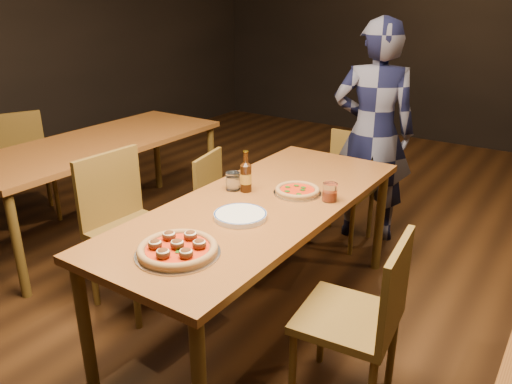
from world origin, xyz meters
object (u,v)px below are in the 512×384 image
Objects in this scene: beer_bottle at (246,177)px; amber_glass at (330,192)px; chair_main_e at (347,317)px; water_glass at (233,181)px; table_left at (98,150)px; chair_end at (342,188)px; diner at (373,133)px; pizza_meatball at (178,249)px; chair_nbr_left at (25,167)px; plate_stack at (240,216)px; chair_main_sw at (232,209)px; pizza_margherita at (297,191)px; table_main at (261,213)px; chair_main_nw at (136,231)px.

amber_glass is at bearing 16.94° from beer_bottle.
chair_main_e is at bearing -24.55° from beer_bottle.
table_left is at bearing 170.51° from water_glass.
chair_end is 0.47m from diner.
water_glass reaches higher than pizza_meatball.
chair_main_e is 2.44× the size of pizza_meatball.
diner is at bearing -38.55° from chair_nbr_left.
plate_stack is at bearing -73.95° from chair_nbr_left.
chair_main_sw is 0.96m from amber_glass.
chair_end is at bearing 81.43° from water_glass.
amber_glass is at bearing 1.35° from pizza_margherita.
table_main is 1.22m from chair_end.
chair_main_e is 0.71m from amber_glass.
amber_glass is (0.27, 0.90, 0.02)m from pizza_meatball.
chair_end is at bearing 93.63° from plate_stack.
chair_nbr_left is (-1.88, -0.36, 0.05)m from chair_main_sw.
chair_nbr_left is 0.55× the size of diner.
chair_main_e is 0.81m from pizza_margherita.
chair_end reaches higher than water_glass.
water_glass is (1.47, -0.25, 0.12)m from table_left.
table_main is 0.39m from amber_glass.
diner is at bearing 88.92° from pizza_meatball.
water_glass is 0.55m from amber_glass.
pizza_meatball is at bearing -29.77° from table_left.
pizza_meatball is at bearing -90.58° from plate_stack.
diner is at bearing 88.78° from plate_stack.
chair_nbr_left is 2.75m from amber_glass.
chair_main_sw is 0.49× the size of diner.
water_glass is at bearing -67.33° from chair_nbr_left.
chair_end is at bearing 110.11° from amber_glass.
chair_main_sw reaches higher than plate_stack.
pizza_margherita is 2.60× the size of water_glass.
table_main is at bearing -10.01° from table_left.
amber_glass is at bearing 59.28° from plate_stack.
plate_stack is (2.45, -0.34, 0.31)m from chair_nbr_left.
pizza_margherita is 1.19m from diner.
table_main is at bearing -67.10° from chair_main_nw.
chair_main_e is 3.38× the size of plate_stack.
chair_main_nw is 0.74m from beer_bottle.
pizza_margherita reaches higher than table_left.
pizza_meatball is (0.57, -1.15, 0.37)m from chair_main_sw.
beer_bottle reaches higher than amber_glass.
chair_main_nw reaches higher than pizza_margherita.
diner is (0.07, 1.40, 0.15)m from table_main.
chair_end is at bearing 92.80° from table_main.
chair_end is at bearing -41.34° from chair_nbr_left.
chair_main_nw is at bearing -113.78° from chair_end.
diner reaches higher than table_main.
pizza_meatball is 0.22× the size of diner.
chair_nbr_left is at bearing 88.79° from chair_main_sw.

